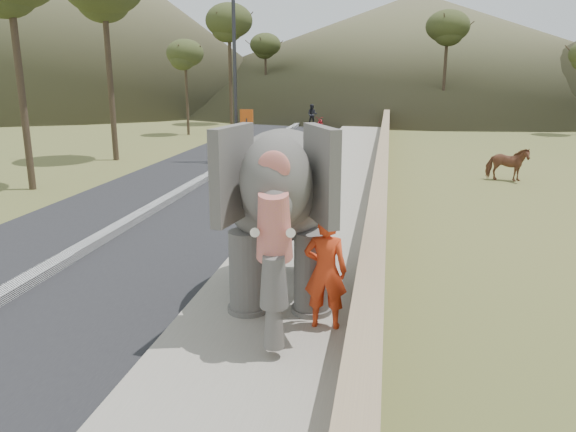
% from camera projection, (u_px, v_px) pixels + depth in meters
% --- Properties ---
extents(ground, '(160.00, 160.00, 0.00)m').
position_uv_depth(ground, '(289.00, 284.00, 11.11)').
color(ground, olive).
rests_on(ground, ground).
extents(road, '(7.00, 120.00, 0.03)m').
position_uv_depth(road, '(206.00, 180.00, 21.49)').
color(road, black).
rests_on(road, ground).
extents(median, '(0.35, 120.00, 0.22)m').
position_uv_depth(median, '(206.00, 178.00, 21.46)').
color(median, black).
rests_on(median, ground).
extents(walkway, '(3.00, 120.00, 0.15)m').
position_uv_depth(walkway, '(336.00, 183.00, 20.62)').
color(walkway, '#9E9687').
rests_on(walkway, ground).
extents(parapet, '(0.30, 120.00, 1.10)m').
position_uv_depth(parapet, '(382.00, 172.00, 20.22)').
color(parapet, tan).
rests_on(parapet, ground).
extents(lamppost, '(1.76, 0.36, 8.00)m').
position_uv_depth(lamppost, '(241.00, 52.00, 24.58)').
color(lamppost, '#2E2E33').
rests_on(lamppost, ground).
extents(signboard, '(0.60, 0.08, 2.40)m').
position_uv_depth(signboard, '(247.00, 126.00, 25.35)').
color(signboard, '#2D2D33').
rests_on(signboard, ground).
extents(cow, '(1.65, 1.00, 1.30)m').
position_uv_depth(cow, '(507.00, 164.00, 21.29)').
color(cow, brown).
rests_on(cow, ground).
extents(hill_left, '(60.00, 60.00, 22.00)m').
position_uv_depth(hill_left, '(57.00, 11.00, 67.19)').
color(hill_left, brown).
rests_on(hill_left, ground).
extents(hill_far, '(80.00, 80.00, 14.00)m').
position_uv_depth(hill_far, '(416.00, 48.00, 75.20)').
color(hill_far, brown).
rests_on(hill_far, ground).
extents(elephant_and_man, '(2.74, 4.57, 3.12)m').
position_uv_depth(elephant_and_man, '(283.00, 209.00, 10.02)').
color(elephant_and_man, '#66625C').
rests_on(elephant_and_man, ground).
extents(motorcyclist, '(1.31, 1.63, 1.74)m').
position_uv_depth(motorcyclist, '(317.00, 119.00, 40.72)').
color(motorcyclist, maroon).
rests_on(motorcyclist, ground).
extents(trees, '(48.29, 40.60, 9.28)m').
position_uv_depth(trees, '(357.00, 70.00, 36.16)').
color(trees, '#473828').
rests_on(trees, ground).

